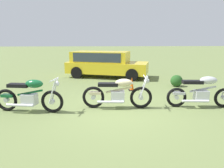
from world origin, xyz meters
name	(u,v)px	position (x,y,z in m)	size (l,w,h in m)	color
ground_plane	(117,110)	(0.00, 0.00, 0.00)	(120.00, 120.00, 0.00)	olive
motorcycle_green	(29,96)	(-2.55, 0.05, 0.49)	(2.05, 0.70, 1.02)	black
motorcycle_cream	(118,93)	(0.05, 0.20, 0.48)	(2.14, 0.64, 1.02)	black
motorcycle_silver	(202,92)	(2.65, 0.10, 0.49)	(2.08, 0.64, 1.02)	black
car_yellow	(104,62)	(-0.19, 5.65, 0.83)	(4.74, 3.01, 1.43)	gold
shrub_low	(176,81)	(2.99, 3.00, 0.26)	(0.54, 0.47, 0.52)	#23501E
traffic_cone	(132,84)	(0.85, 2.39, 0.26)	(0.25, 0.25, 0.58)	#EA590F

